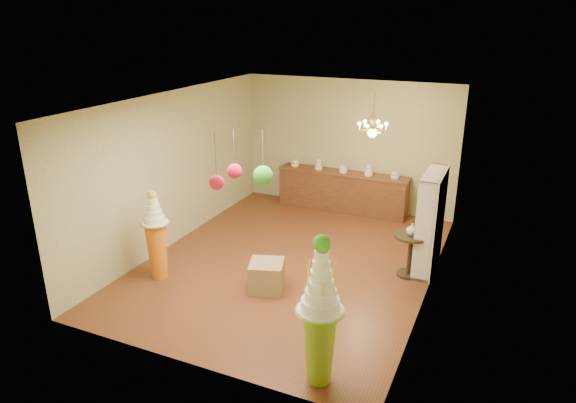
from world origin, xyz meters
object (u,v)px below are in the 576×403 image
at_px(sideboard, 342,191).
at_px(pedestal_green, 320,326).
at_px(round_table, 410,249).
at_px(pedestal_orange, 157,243).

bearing_deg(sideboard, pedestal_green, -74.24).
distance_m(pedestal_green, sideboard, 6.06).
bearing_deg(round_table, pedestal_green, -98.05).
distance_m(pedestal_green, round_table, 3.28).
relative_size(pedestal_orange, round_table, 2.06).
xyz_separation_m(sideboard, round_table, (2.10, -2.59, 0.03)).
bearing_deg(pedestal_orange, sideboard, 67.30).
bearing_deg(sideboard, pedestal_orange, -112.70).
xyz_separation_m(pedestal_green, round_table, (0.46, 3.23, -0.28)).
height_order(sideboard, round_table, sideboard).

